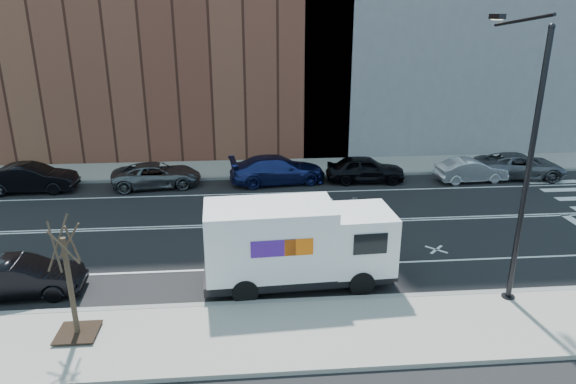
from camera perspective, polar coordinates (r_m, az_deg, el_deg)
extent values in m
plane|color=black|center=(24.02, -0.17, -3.53)|extent=(120.00, 120.00, 0.00)
cube|color=gray|center=(16.27, 2.42, -15.39)|extent=(44.00, 3.60, 0.15)
cube|color=gray|center=(32.26, -1.43, 2.67)|extent=(44.00, 3.60, 0.15)
cube|color=gray|center=(17.76, 1.69, -12.07)|extent=(44.00, 0.25, 0.17)
cube|color=gray|center=(30.54, -1.23, 1.72)|extent=(44.00, 0.25, 0.17)
cylinder|color=black|center=(17.75, 25.08, 1.66)|extent=(0.18, 0.18, 9.00)
cylinder|color=black|center=(19.42, 23.22, -10.79)|extent=(0.44, 0.44, 0.20)
sphere|color=black|center=(17.08, 27.26, 16.01)|extent=(0.20, 0.20, 0.20)
cylinder|color=black|center=(18.56, 24.57, 16.96)|extent=(0.11, 3.49, 0.48)
cube|color=black|center=(20.07, 22.23, 17.61)|extent=(0.25, 0.80, 0.18)
cube|color=#FFF2CC|center=(20.07, 22.19, 17.32)|extent=(0.18, 0.55, 0.03)
cube|color=black|center=(17.23, -22.33, -14.23)|extent=(1.20, 1.20, 0.04)
cylinder|color=#382B1E|center=(16.48, -23.01, -9.79)|extent=(0.16, 0.16, 3.20)
cylinder|color=#382B1E|center=(15.80, -22.81, -5.35)|extent=(0.06, 0.80, 1.44)
cylinder|color=#382B1E|center=(16.06, -23.15, -5.00)|extent=(0.81, 0.31, 1.19)
cylinder|color=#382B1E|center=(16.07, -24.19, -5.13)|extent=(0.58, 0.76, 1.50)
cylinder|color=#382B1E|center=(15.82, -24.52, -5.56)|extent=(0.47, 0.61, 1.37)
cylinder|color=#382B1E|center=(15.65, -23.66, -5.71)|extent=(0.72, 0.29, 1.13)
cube|color=black|center=(18.77, 0.94, -8.83)|extent=(6.71, 2.57, 0.32)
cube|color=white|center=(18.71, 8.10, -5.13)|extent=(2.24, 2.40, 2.13)
cube|color=black|center=(18.90, 11.32, -4.01)|extent=(0.17, 1.97, 1.01)
cube|color=black|center=(17.57, 9.15, -5.72)|extent=(1.17, 0.10, 0.75)
cube|color=black|center=(19.61, 7.24, -2.89)|extent=(1.17, 0.10, 0.75)
cube|color=black|center=(19.47, 10.93, -7.76)|extent=(0.27, 2.13, 0.37)
cube|color=white|center=(18.04, -2.05, -5.15)|extent=(4.59, 2.57, 2.45)
cube|color=#47198C|center=(16.90, -1.65, -6.32)|extent=(1.49, 0.10, 0.59)
cube|color=orange|center=(17.00, 1.22, -6.15)|extent=(0.96, 0.07, 0.59)
cube|color=#47198C|center=(19.07, -2.42, -3.23)|extent=(1.49, 0.10, 0.59)
cube|color=orange|center=(19.16, 0.12, -3.11)|extent=(0.96, 0.07, 0.59)
cylinder|color=black|center=(18.29, 8.16, -9.97)|extent=(0.91, 0.34, 0.89)
cylinder|color=black|center=(20.10, 6.54, -7.05)|extent=(0.91, 0.34, 0.89)
cylinder|color=black|center=(17.69, -4.79, -10.90)|extent=(0.91, 0.34, 0.89)
cylinder|color=black|center=(19.56, -5.14, -7.78)|extent=(0.91, 0.34, 0.89)
imported|color=black|center=(31.32, -26.61, 1.39)|extent=(4.73, 1.69, 1.55)
imported|color=#54585D|center=(29.79, -14.38, 1.84)|extent=(5.13, 2.87, 1.36)
imported|color=navy|center=(29.47, -1.17, 2.51)|extent=(5.71, 2.87, 1.59)
imported|color=black|center=(30.03, 8.59, 2.55)|extent=(4.57, 2.03, 1.53)
imported|color=#B9BABF|center=(31.60, 19.69, 2.28)|extent=(4.16, 1.72, 1.34)
imported|color=#56595E|center=(33.45, 24.36, 2.68)|extent=(5.44, 3.01, 1.44)
imported|color=#9E9FA3|center=(21.86, 3.85, -4.05)|extent=(4.24, 1.95, 1.35)
imported|color=black|center=(20.18, -27.55, -8.45)|extent=(4.22, 1.70, 1.36)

